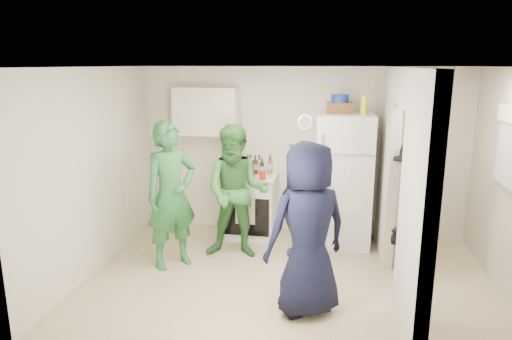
{
  "coord_description": "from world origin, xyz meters",
  "views": [
    {
      "loc": [
        0.48,
        -5.02,
        2.53
      ],
      "look_at": [
        -0.46,
        0.4,
        1.25
      ],
      "focal_mm": 32.0,
      "sensor_mm": 36.0,
      "label": 1
    }
  ],
  "objects": [
    {
      "name": "yellow_cup_stack_top",
      "position": [
        0.86,
        1.24,
        1.99
      ],
      "size": [
        0.09,
        0.09,
        0.25
      ],
      "primitive_type": "cylinder",
      "color": "yellow",
      "rests_on": "fridge"
    },
    {
      "name": "person_green_left",
      "position": [
        -1.5,
        0.19,
        0.93
      ],
      "size": [
        0.79,
        0.8,
        1.86
      ],
      "primitive_type": "imported",
      "rotation": [
        0.0,
        0.0,
        0.8
      ],
      "color": "#2E753A",
      "rests_on": "floor"
    },
    {
      "name": "fridge",
      "position": [
        0.64,
        1.34,
        0.93
      ],
      "size": [
        0.77,
        0.75,
        1.87
      ],
      "primitive_type": "cube",
      "color": "white",
      "rests_on": "floor"
    },
    {
      "name": "wall_left",
      "position": [
        -2.4,
        0.0,
        1.25
      ],
      "size": [
        0.0,
        3.4,
        3.4
      ],
      "primitive_type": "plane",
      "rotation": [
        1.57,
        0.0,
        1.57
      ],
      "color": "silver",
      "rests_on": "floor"
    },
    {
      "name": "bottle_a",
      "position": [
        -1.01,
        1.51,
        1.08
      ],
      "size": [
        0.08,
        0.08,
        0.3
      ],
      "primitive_type": "cylinder",
      "color": "brown",
      "rests_on": "stove"
    },
    {
      "name": "bottle_i",
      "position": [
        -0.66,
        1.48,
        1.07
      ],
      "size": [
        0.07,
        0.07,
        0.28
      ],
      "primitive_type": "cylinder",
      "color": "#602B10",
      "rests_on": "stove"
    },
    {
      "name": "wall_front",
      "position": [
        0.0,
        -1.7,
        1.25
      ],
      "size": [
        4.8,
        0.0,
        4.8
      ],
      "primitive_type": "plane",
      "rotation": [
        -1.57,
        0.0,
        0.0
      ],
      "color": "silver",
      "rests_on": "floor"
    },
    {
      "name": "stove",
      "position": [
        -0.72,
        1.37,
        0.47
      ],
      "size": [
        0.78,
        0.65,
        0.93
      ],
      "primitive_type": "cube",
      "color": "white",
      "rests_on": "floor"
    },
    {
      "name": "person_nook",
      "position": [
        1.47,
        0.5,
        0.83
      ],
      "size": [
        1.05,
        1.24,
        1.66
      ],
      "primitive_type": "imported",
      "rotation": [
        0.0,
        0.0,
        -2.06
      ],
      "color": "black",
      "rests_on": "floor"
    },
    {
      "name": "wall_back",
      "position": [
        0.0,
        1.7,
        1.25
      ],
      "size": [
        4.8,
        0.0,
        4.8
      ],
      "primitive_type": "plane",
      "rotation": [
        1.57,
        0.0,
        0.0
      ],
      "color": "silver",
      "rests_on": "floor"
    },
    {
      "name": "person_green_center",
      "position": [
        -0.76,
        0.62,
        0.89
      ],
      "size": [
        0.89,
        0.71,
        1.78
      ],
      "primitive_type": "imported",
      "rotation": [
        0.0,
        0.0,
        0.04
      ],
      "color": "#3A843E",
      "rests_on": "floor"
    },
    {
      "name": "bottle_g",
      "position": [
        -0.44,
        1.53,
        1.08
      ],
      "size": [
        0.06,
        0.06,
        0.29
      ],
      "primitive_type": "cylinder",
      "color": "olive",
      "rests_on": "stove"
    },
    {
      "name": "red_cup",
      "position": [
        -0.5,
        1.17,
        0.99
      ],
      "size": [
        0.09,
        0.09,
        0.12
      ],
      "primitive_type": "cylinder",
      "color": "red",
      "rests_on": "stove"
    },
    {
      "name": "bottle_d",
      "position": [
        -0.71,
        1.33,
        1.09
      ],
      "size": [
        0.06,
        0.06,
        0.32
      ],
      "primitive_type": "cylinder",
      "color": "#601310",
      "rests_on": "stove"
    },
    {
      "name": "upper_cabinet",
      "position": [
        -1.4,
        1.52,
        1.85
      ],
      "size": [
        0.95,
        0.34,
        0.7
      ],
      "primitive_type": "cube",
      "color": "silver",
      "rests_on": "wall_back"
    },
    {
      "name": "bottle_f",
      "position": [
        -0.55,
        1.41,
        1.06
      ],
      "size": [
        0.07,
        0.07,
        0.26
      ],
      "primitive_type": "cylinder",
      "color": "black",
      "rests_on": "stove"
    },
    {
      "name": "partition_header",
      "position": [
        1.2,
        0.0,
        2.3
      ],
      "size": [
        0.12,
        1.0,
        0.4
      ],
      "primitive_type": "cube",
      "color": "silver",
      "rests_on": "partition_pier_back"
    },
    {
      "name": "spice_shelf",
      "position": [
        0.0,
        1.65,
        1.35
      ],
      "size": [
        0.35,
        0.08,
        0.03
      ],
      "primitive_type": "cube",
      "color": "olive",
      "rests_on": "wall_back"
    },
    {
      "name": "wall_clock",
      "position": [
        0.05,
        1.68,
        1.7
      ],
      "size": [
        0.22,
        0.02,
        0.22
      ],
      "primitive_type": "cylinder",
      "rotation": [
        1.57,
        0.0,
        0.0
      ],
      "color": "white",
      "rests_on": "wall_back"
    },
    {
      "name": "ceiling",
      "position": [
        0.0,
        0.0,
        2.5
      ],
      "size": [
        4.8,
        4.8,
        0.0
      ],
      "primitive_type": "plane",
      "rotation": [
        3.14,
        0.0,
        0.0
      ],
      "color": "white",
      "rests_on": "wall_back"
    },
    {
      "name": "floor",
      "position": [
        0.0,
        0.0,
        0.0
      ],
      "size": [
        4.8,
        4.8,
        0.0
      ],
      "primitive_type": "plane",
      "color": "#C5B08B",
      "rests_on": "ground"
    },
    {
      "name": "nook_window_frame",
      "position": [
        2.36,
        0.2,
        1.65
      ],
      "size": [
        0.04,
        0.76,
        0.86
      ],
      "primitive_type": "cube",
      "color": "white",
      "rests_on": "wall_right"
    },
    {
      "name": "person_denim",
      "position": [
        0.11,
        0.74,
        0.75
      ],
      "size": [
        0.87,
        0.89,
        1.5
      ],
      "primitive_type": "imported",
      "rotation": [
        0.0,
        0.0,
        -0.82
      ],
      "color": "#394C7D",
      "rests_on": "floor"
    },
    {
      "name": "partition_pier_back",
      "position": [
        1.2,
        1.1,
        1.25
      ],
      "size": [
        0.12,
        1.2,
        2.5
      ],
      "primitive_type": "cube",
      "color": "silver",
      "rests_on": "floor"
    },
    {
      "name": "wicker_basket",
      "position": [
        0.54,
        1.39,
        1.94
      ],
      "size": [
        0.35,
        0.25,
        0.15
      ],
      "primitive_type": "cube",
      "color": "brown",
      "rests_on": "fridge"
    },
    {
      "name": "blue_bowl",
      "position": [
        0.54,
        1.39,
        2.07
      ],
      "size": [
        0.24,
        0.24,
        0.11
      ],
      "primitive_type": "cylinder",
      "color": "navy",
      "rests_on": "wicker_basket"
    },
    {
      "name": "bottle_e",
      "position": [
        -0.61,
        1.54,
        1.07
      ],
      "size": [
        0.07,
        0.07,
        0.28
      ],
      "primitive_type": "cylinder",
      "color": "#B3BCC6",
      "rests_on": "stove"
    },
    {
      "name": "bottle_c",
      "position": [
        -0.78,
        1.53,
        1.07
      ],
      "size": [
        0.07,
        0.07,
        0.28
      ],
      "primitive_type": "cylinder",
      "color": "silver",
      "rests_on": "stove"
    },
    {
      "name": "bottle_b",
      "position": [
        -0.89,
        1.27,
        1.06
      ],
      "size": [
        0.07,
        0.07,
        0.26
      ],
      "primitive_type": "cylinder",
      "color": "#194C1E",
      "rests_on": "stove"
    },
    {
      "name": "bottle_h",
      "position": [
        -1.03,
        1.26,
        1.06
      ],
      "size": [
        0.07,
        0.07,
        0.27
      ],
      "primitive_type": "cylinder",
      "color": "silver",
      "rests_on": "stove"
    },
    {
      "name": "yellow_cup_stack_stove",
      "position": [
        -0.84,
        1.15,
        1.06
      ],
      "size": [
        0.09,
        0.09,
        0.25
      ],
      "primitive_type": "cylinder",
      "color": "yellow",
      "rests_on": "stove"
    },
    {
      "name": "person_navy",
      "position": [
        0.25,
        -0.65,
        0.9
      ],
      "size": [
        1.05,
        0.95,
        1.81
      ],
      "primitive_type": "imported",
      "rotation": [
        0.0,
        0.0,
        -2.6
      ],
      "color": "black",
      "rests_on": "floor"
    },
    {
      "name": "partition_pier_front",
      "position": [
        1.2,
        -1.1,
        1.25
      ],
      "size": [
        0.12,
        1.2,
        2.5
      ],
      "primitive_type": "cube",
      "color": "silver",
      "rests_on": "floor"
    }
  ]
}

